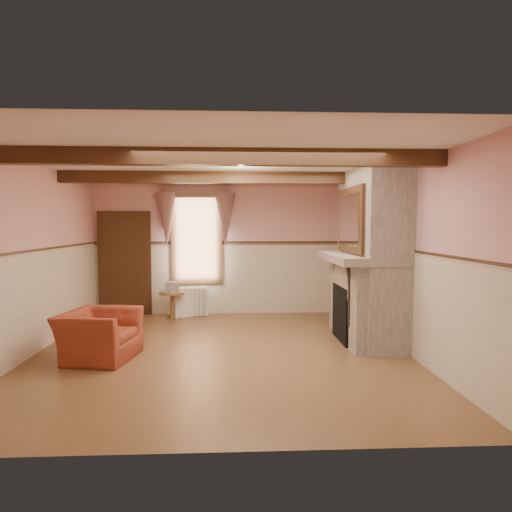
{
  "coord_description": "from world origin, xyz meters",
  "views": [
    {
      "loc": [
        0.18,
        -6.69,
        1.9
      ],
      "look_at": [
        0.55,
        0.8,
        1.38
      ],
      "focal_mm": 32.0,
      "sensor_mm": 36.0,
      "label": 1
    }
  ],
  "objects_px": {
    "side_table": "(172,306)",
    "oil_lamp": "(355,244)",
    "mantel_clock": "(348,246)",
    "bowl": "(358,251)",
    "radiator": "(191,302)",
    "armchair": "(99,335)"
  },
  "relations": [
    {
      "from": "bowl",
      "to": "armchair",
      "type": "bearing_deg",
      "value": -165.79
    },
    {
      "from": "bowl",
      "to": "oil_lamp",
      "type": "xyz_separation_m",
      "value": [
        0.0,
        0.21,
        0.1
      ]
    },
    {
      "from": "side_table",
      "to": "bowl",
      "type": "bearing_deg",
      "value": -26.88
    },
    {
      "from": "side_table",
      "to": "oil_lamp",
      "type": "relative_size",
      "value": 1.96
    },
    {
      "from": "armchair",
      "to": "bowl",
      "type": "height_order",
      "value": "bowl"
    },
    {
      "from": "side_table",
      "to": "mantel_clock",
      "type": "height_order",
      "value": "mantel_clock"
    },
    {
      "from": "radiator",
      "to": "bowl",
      "type": "height_order",
      "value": "bowl"
    },
    {
      "from": "radiator",
      "to": "mantel_clock",
      "type": "bearing_deg",
      "value": -44.01
    },
    {
      "from": "armchair",
      "to": "oil_lamp",
      "type": "xyz_separation_m",
      "value": [
        3.96,
        1.21,
        1.22
      ]
    },
    {
      "from": "side_table",
      "to": "oil_lamp",
      "type": "bearing_deg",
      "value": -23.94
    },
    {
      "from": "armchair",
      "to": "radiator",
      "type": "distance_m",
      "value": 3.13
    },
    {
      "from": "radiator",
      "to": "mantel_clock",
      "type": "distance_m",
      "value": 3.44
    },
    {
      "from": "mantel_clock",
      "to": "side_table",
      "type": "bearing_deg",
      "value": 162.97
    },
    {
      "from": "side_table",
      "to": "armchair",
      "type": "bearing_deg",
      "value": -103.91
    },
    {
      "from": "side_table",
      "to": "bowl",
      "type": "height_order",
      "value": "bowl"
    },
    {
      "from": "radiator",
      "to": "mantel_clock",
      "type": "xyz_separation_m",
      "value": [
        2.95,
        -1.3,
        1.22
      ]
    },
    {
      "from": "armchair",
      "to": "oil_lamp",
      "type": "distance_m",
      "value": 4.32
    },
    {
      "from": "side_table",
      "to": "mantel_clock",
      "type": "distance_m",
      "value": 3.67
    },
    {
      "from": "armchair",
      "to": "side_table",
      "type": "relative_size",
      "value": 1.91
    },
    {
      "from": "mantel_clock",
      "to": "oil_lamp",
      "type": "relative_size",
      "value": 0.86
    },
    {
      "from": "mantel_clock",
      "to": "oil_lamp",
      "type": "xyz_separation_m",
      "value": [
        0.0,
        -0.45,
        0.04
      ]
    },
    {
      "from": "armchair",
      "to": "mantel_clock",
      "type": "relative_size",
      "value": 4.38
    }
  ]
}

